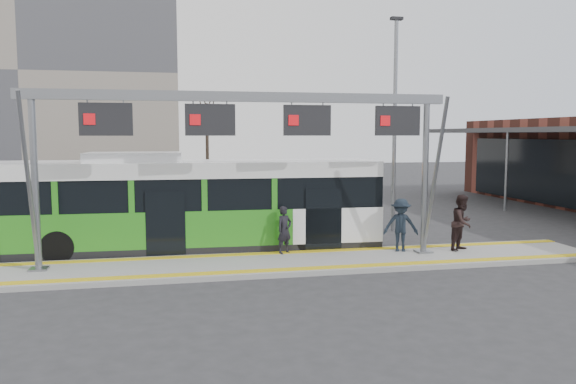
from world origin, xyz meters
The scene contains 15 objects.
ground centered at (0.00, 0.00, 0.00)m, with size 120.00×120.00×0.00m, color #2D2D30.
platform_main centered at (0.00, 0.00, 0.07)m, with size 22.00×3.00×0.15m, color gray.
platform_second centered at (-4.00, 8.00, 0.07)m, with size 20.00×3.00×0.15m, color gray.
tactile_main centered at (0.00, 0.00, 0.16)m, with size 22.00×2.65×0.02m.
tactile_second centered at (-4.00, 9.15, 0.16)m, with size 20.00×0.35×0.02m.
gantry centered at (-0.35, 0.25, 4.30)m, with size 13.00×1.68×5.20m.
apartment_block centered at (-14.00, 36.00, 9.21)m, with size 24.50×12.50×18.40m.
hero_bus centered at (-1.84, 2.83, 1.58)m, with size 12.66×3.06×3.46m.
bg_bus_green centered at (-8.22, 11.38, 1.38)m, with size 11.24×2.51×2.80m.
passenger_a centered at (0.93, 1.09, 0.93)m, with size 0.57×0.38×1.57m, color black.
passenger_b centered at (6.94, 0.38, 1.10)m, with size 0.92×0.72×1.90m, color black.
passenger_c centered at (4.82, 0.63, 1.04)m, with size 1.15×0.66×1.78m, color black.
tree_left centered at (-4.43, 32.20, 5.46)m, with size 1.40×1.40×7.19m.
tree_mid centered at (0.41, 32.27, 5.78)m, with size 1.40×1.40×7.62m.
lamp_east centered at (6.46, 5.27, 4.66)m, with size 0.50×0.25×8.83m.
Camera 1 is at (-2.68, -16.79, 4.06)m, focal length 35.00 mm.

